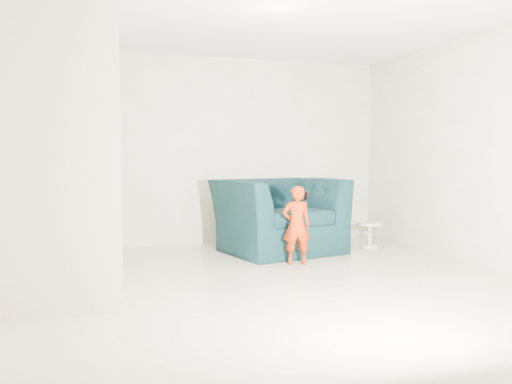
{
  "coord_description": "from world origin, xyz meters",
  "views": [
    {
      "loc": [
        -1.74,
        -4.97,
        1.28
      ],
      "look_at": [
        0.15,
        1.2,
        0.85
      ],
      "focal_mm": 38.0,
      "sensor_mm": 36.0,
      "label": 1
    }
  ],
  "objects_px": {
    "side_table": "(370,231)",
    "staircase": "(62,191)",
    "toddler": "(297,225)",
    "armchair": "(279,216)"
  },
  "relations": [
    {
      "from": "armchair",
      "to": "staircase",
      "type": "bearing_deg",
      "value": -167.76
    },
    {
      "from": "toddler",
      "to": "staircase",
      "type": "relative_size",
      "value": 0.26
    },
    {
      "from": "side_table",
      "to": "toddler",
      "type": "bearing_deg",
      "value": -149.9
    },
    {
      "from": "side_table",
      "to": "staircase",
      "type": "relative_size",
      "value": 0.1
    },
    {
      "from": "armchair",
      "to": "staircase",
      "type": "distance_m",
      "value": 2.98
    },
    {
      "from": "toddler",
      "to": "staircase",
      "type": "height_order",
      "value": "staircase"
    },
    {
      "from": "armchair",
      "to": "staircase",
      "type": "relative_size",
      "value": 0.41
    },
    {
      "from": "armchair",
      "to": "toddler",
      "type": "bearing_deg",
      "value": -108.62
    },
    {
      "from": "toddler",
      "to": "staircase",
      "type": "distance_m",
      "value": 2.65
    },
    {
      "from": "toddler",
      "to": "staircase",
      "type": "bearing_deg",
      "value": 17.57
    }
  ]
}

